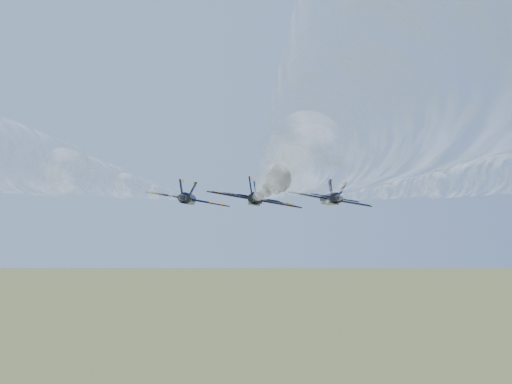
{
  "coord_description": "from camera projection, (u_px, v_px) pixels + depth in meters",
  "views": [
    {
      "loc": [
        -17.42,
        -103.81,
        100.06
      ],
      "look_at": [
        -3.1,
        1.96,
        100.79
      ],
      "focal_mm": 50.0,
      "sensor_mm": 36.0,
      "label": 1
    }
  ],
  "objects": [
    {
      "name": "jet_left",
      "position": [
        188.0,
        199.0,
        105.81
      ],
      "size": [
        12.29,
        16.12,
        3.85
      ],
      "rotation": [
        0.0,
        0.17,
        -0.12
      ],
      "color": "black"
    },
    {
      "name": "smoke_trail_left",
      "position": [
        105.0,
        201.0,
        41.73
      ],
      "size": [
        11.67,
        84.1,
        2.83
      ],
      "rotation": [
        0.0,
        0.17,
        -0.12
      ],
      "color": "white"
    },
    {
      "name": "smoke_trail_lead",
      "position": [
        276.0,
        200.0,
        53.7
      ],
      "size": [
        11.67,
        84.1,
        2.83
      ],
      "rotation": [
        0.0,
        0.17,
        -0.12
      ],
      "color": "white"
    },
    {
      "name": "jet_right",
      "position": [
        330.0,
        199.0,
        104.28
      ],
      "size": [
        12.29,
        16.12,
        3.85
      ],
      "rotation": [
        0.0,
        0.17,
        -0.12
      ],
      "color": "black"
    },
    {
      "name": "jet_lead",
      "position": [
        258.0,
        199.0,
        117.78
      ],
      "size": [
        12.29,
        16.12,
        3.85
      ],
      "rotation": [
        0.0,
        0.17,
        -0.12
      ],
      "color": "black"
    },
    {
      "name": "jet_slot",
      "position": [
        254.0,
        199.0,
        92.29
      ],
      "size": [
        12.29,
        16.12,
        3.85
      ],
      "rotation": [
        0.0,
        0.17,
        -0.12
      ],
      "color": "black"
    },
    {
      "name": "smoke_trail_slot",
      "position": [
        281.0,
        204.0,
        28.21
      ],
      "size": [
        11.67,
        84.1,
        2.83
      ],
      "rotation": [
        0.0,
        0.17,
        -0.12
      ],
      "color": "white"
    },
    {
      "name": "smoke_trail_right",
      "position": [
        468.0,
        202.0,
        40.2
      ],
      "size": [
        11.67,
        84.1,
        2.83
      ],
      "rotation": [
        0.0,
        0.17,
        -0.12
      ],
      "color": "white"
    }
  ]
}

